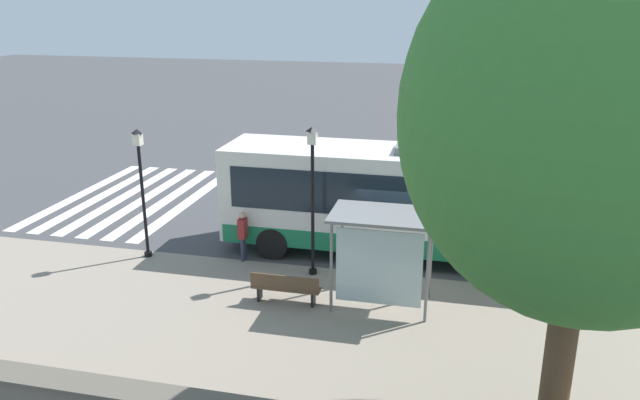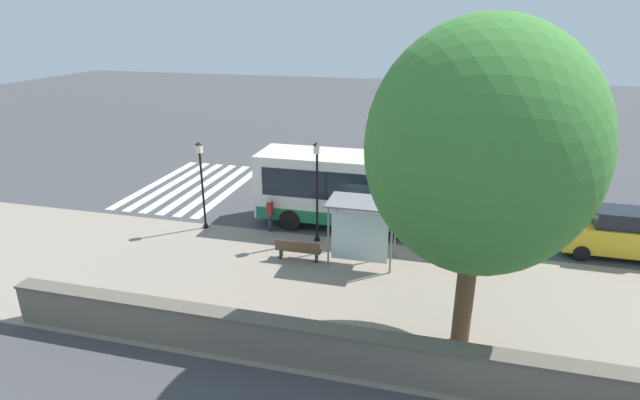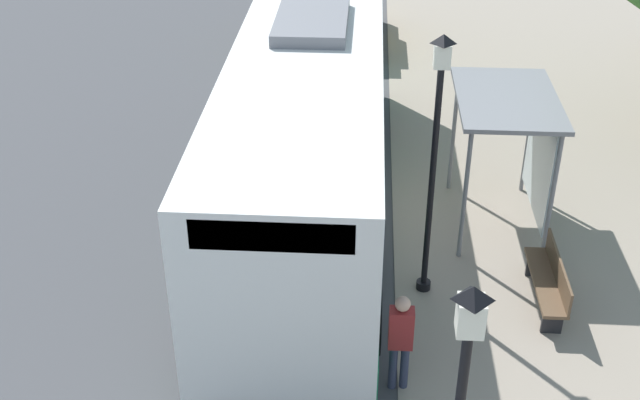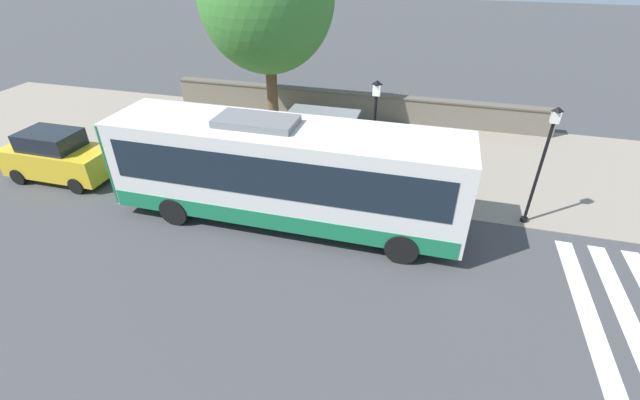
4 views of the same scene
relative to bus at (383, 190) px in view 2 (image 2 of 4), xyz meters
name	(u,v)px [view 2 (image 2 of 4)]	position (x,y,z in m)	size (l,w,h in m)	color
ground_plane	(373,242)	(-1.62, 0.16, -1.87)	(120.00, 120.00, 0.00)	#424244
sidewalk_plaza	(353,294)	(-6.12, 0.16, -1.86)	(9.00, 44.00, 0.02)	gray
crosswalk_stripes	(194,186)	(3.38, 11.38, -1.86)	(9.00, 5.25, 0.01)	silver
stone_wall	(326,348)	(-10.17, 0.16, -1.20)	(0.60, 20.00, 1.33)	#6B6356
bus	(383,190)	(0.00, 0.00, 0.00)	(2.73, 11.50, 3.61)	silver
bus_shelter	(362,214)	(-3.66, 0.31, 0.26)	(1.76, 2.73, 2.57)	slate
pedestrian	(270,212)	(-1.61, 4.86, -0.93)	(0.34, 0.22, 1.60)	#2D3347
bench	(298,250)	(-4.07, 2.80, -1.39)	(0.40, 1.86, 0.88)	brown
street_lamp_near	(202,178)	(-2.00, 7.92, 0.57)	(0.28, 0.28, 4.10)	black
street_lamp_far	(317,184)	(-2.09, 2.53, 0.76)	(0.28, 0.28, 4.44)	black
shade_tree	(481,149)	(-8.04, -3.47, 4.15)	(6.12, 6.12, 9.40)	brown
parked_car_behind_bus	(617,234)	(-0.39, -9.61, -0.90)	(1.86, 4.17, 2.01)	gold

